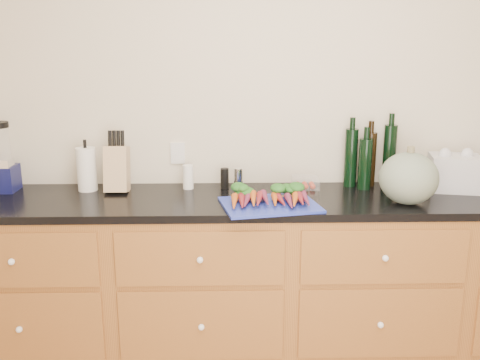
{
  "coord_description": "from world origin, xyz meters",
  "views": [
    {
      "loc": [
        -0.32,
        -1.42,
        1.73
      ],
      "look_at": [
        -0.25,
        1.2,
        1.06
      ],
      "focal_mm": 40.0,
      "sensor_mm": 36.0,
      "label": 1
    }
  ],
  "objects_px": {
    "cutting_board": "(270,205)",
    "tomato_box": "(305,183)",
    "carrots": "(269,197)",
    "blender_appliance": "(1,161)",
    "knife_block": "(117,169)",
    "squash": "(409,178)",
    "paper_towel": "(87,169)"
  },
  "relations": [
    {
      "from": "carrots",
      "to": "blender_appliance",
      "type": "bearing_deg",
      "value": 169.07
    },
    {
      "from": "squash",
      "to": "tomato_box",
      "type": "height_order",
      "value": "squash"
    },
    {
      "from": "cutting_board",
      "to": "carrots",
      "type": "distance_m",
      "value": 0.05
    },
    {
      "from": "blender_appliance",
      "to": "tomato_box",
      "type": "height_order",
      "value": "blender_appliance"
    },
    {
      "from": "cutting_board",
      "to": "knife_block",
      "type": "height_order",
      "value": "knife_block"
    },
    {
      "from": "cutting_board",
      "to": "knife_block",
      "type": "xyz_separation_m",
      "value": [
        -0.82,
        0.3,
        0.12
      ]
    },
    {
      "from": "knife_block",
      "to": "squash",
      "type": "bearing_deg",
      "value": -10.22
    },
    {
      "from": "blender_appliance",
      "to": "cutting_board",
      "type": "bearing_deg",
      "value": -12.38
    },
    {
      "from": "paper_towel",
      "to": "squash",
      "type": "bearing_deg",
      "value": -9.87
    },
    {
      "from": "carrots",
      "to": "paper_towel",
      "type": "bearing_deg",
      "value": 164.05
    },
    {
      "from": "squash",
      "to": "knife_block",
      "type": "height_order",
      "value": "squash"
    },
    {
      "from": "carrots",
      "to": "squash",
      "type": "xyz_separation_m",
      "value": [
        0.7,
        -0.01,
        0.1
      ]
    },
    {
      "from": "carrots",
      "to": "tomato_box",
      "type": "height_order",
      "value": "same"
    },
    {
      "from": "knife_block",
      "to": "tomato_box",
      "type": "height_order",
      "value": "knife_block"
    },
    {
      "from": "cutting_board",
      "to": "carrots",
      "type": "xyz_separation_m",
      "value": [
        0.0,
        0.04,
        0.03
      ]
    },
    {
      "from": "squash",
      "to": "paper_towel",
      "type": "xyz_separation_m",
      "value": [
        -1.69,
        0.29,
        -0.01
      ]
    },
    {
      "from": "squash",
      "to": "cutting_board",
      "type": "bearing_deg",
      "value": -177.84
    },
    {
      "from": "carrots",
      "to": "blender_appliance",
      "type": "xyz_separation_m",
      "value": [
        -1.45,
        0.28,
        0.13
      ]
    },
    {
      "from": "knife_block",
      "to": "tomato_box",
      "type": "relative_size",
      "value": 1.71
    },
    {
      "from": "cutting_board",
      "to": "squash",
      "type": "distance_m",
      "value": 0.71
    },
    {
      "from": "squash",
      "to": "blender_appliance",
      "type": "distance_m",
      "value": 2.17
    },
    {
      "from": "carrots",
      "to": "knife_block",
      "type": "height_order",
      "value": "knife_block"
    },
    {
      "from": "squash",
      "to": "blender_appliance",
      "type": "bearing_deg",
      "value": 172.28
    },
    {
      "from": "carrots",
      "to": "tomato_box",
      "type": "xyz_separation_m",
      "value": [
        0.23,
        0.29,
        -0.0
      ]
    },
    {
      "from": "cutting_board",
      "to": "tomato_box",
      "type": "bearing_deg",
      "value": 55.65
    },
    {
      "from": "cutting_board",
      "to": "squash",
      "type": "height_order",
      "value": "squash"
    },
    {
      "from": "tomato_box",
      "to": "carrots",
      "type": "bearing_deg",
      "value": -127.7
    },
    {
      "from": "cutting_board",
      "to": "blender_appliance",
      "type": "bearing_deg",
      "value": 167.62
    },
    {
      "from": "knife_block",
      "to": "blender_appliance",
      "type": "bearing_deg",
      "value": 178.38
    },
    {
      "from": "squash",
      "to": "paper_towel",
      "type": "bearing_deg",
      "value": 170.13
    },
    {
      "from": "carrots",
      "to": "blender_appliance",
      "type": "distance_m",
      "value": 1.48
    },
    {
      "from": "cutting_board",
      "to": "blender_appliance",
      "type": "distance_m",
      "value": 1.49
    }
  ]
}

